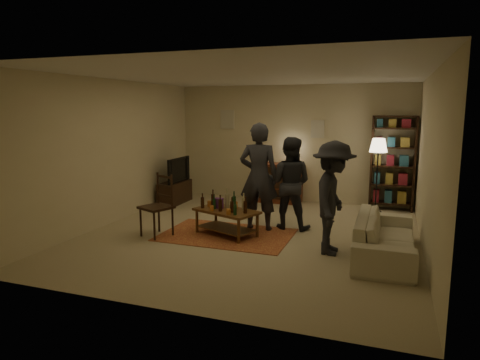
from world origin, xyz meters
The scene contains 13 objects.
floor centered at (0.00, 0.00, 0.00)m, with size 6.00×6.00×0.00m, color #C6B793.
room_shell centered at (-0.65, 2.98, 1.81)m, with size 6.00×6.00×6.00m.
rug centered at (-0.39, -0.18, 0.01)m, with size 2.20×1.50×0.01m, color maroon.
coffee_table centered at (-0.40, -0.17, 0.40)m, with size 1.24×0.95×0.79m.
dining_chair centered at (-1.46, -0.57, 0.58)m, with size 0.61×0.61×1.09m.
tv_stand centered at (-2.44, 1.80, 0.38)m, with size 0.40×1.00×1.06m.
dresser centered at (-0.19, 2.71, 0.48)m, with size 1.00×0.50×1.36m.
bookshelf centered at (2.25, 2.78, 1.03)m, with size 0.90×0.34×2.02m.
floor_lamp centered at (1.96, 2.34, 1.31)m, with size 0.36×0.36×1.56m.
sofa centered at (2.20, -0.40, 0.30)m, with size 2.08×0.81×0.61m, color beige.
person_left centered at (0.02, 0.36, 0.96)m, with size 0.70×0.46×1.92m, color #2A2B32.
person_right centered at (0.52, 0.62, 0.83)m, with size 0.81×0.63×1.67m, color #282A31.
person_by_sofa centered at (1.44, -0.50, 0.85)m, with size 1.10×0.63×1.70m, color #24252B.
Camera 1 is at (2.23, -6.80, 2.15)m, focal length 32.00 mm.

